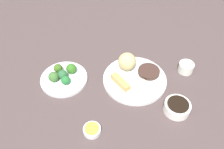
# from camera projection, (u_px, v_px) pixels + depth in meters

# --- Properties ---
(tabletop) EXTENTS (2.20, 2.20, 0.02)m
(tabletop) POSITION_uv_depth(u_px,v_px,m) (127.00, 83.00, 1.05)
(tabletop) COLOR #483B39
(tabletop) RESTS_ON ground
(main_plate) EXTENTS (0.28, 0.28, 0.02)m
(main_plate) POSITION_uv_depth(u_px,v_px,m) (135.00, 80.00, 1.04)
(main_plate) COLOR white
(main_plate) RESTS_ON tabletop
(rice_scoop) EXTENTS (0.08, 0.08, 0.08)m
(rice_scoop) POSITION_uv_depth(u_px,v_px,m) (127.00, 62.00, 1.05)
(rice_scoop) COLOR tan
(rice_scoop) RESTS_ON main_plate
(spring_roll) EXTENTS (0.11, 0.05, 0.03)m
(spring_roll) POSITION_uv_depth(u_px,v_px,m) (120.00, 82.00, 1.00)
(spring_roll) COLOR tan
(spring_roll) RESTS_ON main_plate
(crab_rangoon_wonton) EXTENTS (0.10, 0.10, 0.01)m
(crab_rangoon_wonton) POSITION_uv_depth(u_px,v_px,m) (144.00, 89.00, 0.98)
(crab_rangoon_wonton) COLOR beige
(crab_rangoon_wonton) RESTS_ON main_plate
(stir_fry_heap) EXTENTS (0.10, 0.10, 0.02)m
(stir_fry_heap) POSITION_uv_depth(u_px,v_px,m) (149.00, 72.00, 1.05)
(stir_fry_heap) COLOR #3D2822
(stir_fry_heap) RESTS_ON main_plate
(broccoli_plate) EXTENTS (0.21, 0.21, 0.01)m
(broccoli_plate) POSITION_uv_depth(u_px,v_px,m) (64.00, 79.00, 1.04)
(broccoli_plate) COLOR white
(broccoli_plate) RESTS_ON tabletop
(broccoli_floret_0) EXTENTS (0.04, 0.04, 0.04)m
(broccoli_floret_0) POSITION_uv_depth(u_px,v_px,m) (66.00, 80.00, 1.00)
(broccoli_floret_0) COLOR #246E32
(broccoli_floret_0) RESTS_ON broccoli_plate
(broccoli_floret_1) EXTENTS (0.04, 0.04, 0.04)m
(broccoli_floret_1) POSITION_uv_depth(u_px,v_px,m) (63.00, 74.00, 1.02)
(broccoli_floret_1) COLOR #2B6137
(broccoli_floret_1) RESTS_ON broccoli_plate
(broccoli_floret_2) EXTENTS (0.05, 0.05, 0.05)m
(broccoli_floret_2) POSITION_uv_depth(u_px,v_px,m) (71.00, 69.00, 1.05)
(broccoli_floret_2) COLOR #336D20
(broccoli_floret_2) RESTS_ON broccoli_plate
(broccoli_floret_3) EXTENTS (0.04, 0.04, 0.04)m
(broccoli_floret_3) POSITION_uv_depth(u_px,v_px,m) (58.00, 68.00, 1.05)
(broccoli_floret_3) COLOR #3B611D
(broccoli_floret_3) RESTS_ON broccoli_plate
(broccoli_floret_4) EXTENTS (0.05, 0.05, 0.05)m
(broccoli_floret_4) POSITION_uv_depth(u_px,v_px,m) (54.00, 77.00, 1.01)
(broccoli_floret_4) COLOR #3D6B30
(broccoli_floret_4) RESTS_ON broccoli_plate
(soy_sauce_bowl) EXTENTS (0.10, 0.10, 0.04)m
(soy_sauce_bowl) POSITION_uv_depth(u_px,v_px,m) (177.00, 107.00, 0.92)
(soy_sauce_bowl) COLOR white
(soy_sauce_bowl) RESTS_ON tabletop
(soy_sauce_bowl_liquid) EXTENTS (0.09, 0.09, 0.00)m
(soy_sauce_bowl_liquid) POSITION_uv_depth(u_px,v_px,m) (178.00, 104.00, 0.90)
(soy_sauce_bowl_liquid) COLOR black
(soy_sauce_bowl_liquid) RESTS_ON soy_sauce_bowl
(sauce_ramekin_hot_mustard) EXTENTS (0.07, 0.07, 0.02)m
(sauce_ramekin_hot_mustard) POSITION_uv_depth(u_px,v_px,m) (92.00, 130.00, 0.86)
(sauce_ramekin_hot_mustard) COLOR white
(sauce_ramekin_hot_mustard) RESTS_ON tabletop
(sauce_ramekin_hot_mustard_liquid) EXTENTS (0.05, 0.05, 0.00)m
(sauce_ramekin_hot_mustard_liquid) POSITION_uv_depth(u_px,v_px,m) (92.00, 128.00, 0.85)
(sauce_ramekin_hot_mustard_liquid) COLOR yellow
(sauce_ramekin_hot_mustard_liquid) RESTS_ON sauce_ramekin_hot_mustard
(teacup) EXTENTS (0.07, 0.07, 0.05)m
(teacup) POSITION_uv_depth(u_px,v_px,m) (186.00, 67.00, 1.07)
(teacup) COLOR white
(teacup) RESTS_ON tabletop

